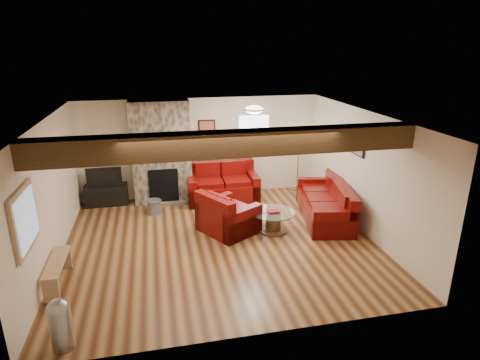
{
  "coord_description": "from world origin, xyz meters",
  "views": [
    {
      "loc": [
        -1.12,
        -7.07,
        3.75
      ],
      "look_at": [
        0.49,
        0.4,
        1.14
      ],
      "focal_mm": 30.0,
      "sensor_mm": 36.0,
      "label": 1
    }
  ],
  "objects_px": {
    "coffee_table": "(273,222)",
    "television": "(104,176)",
    "armchair_red": "(228,212)",
    "tv_cabinet": "(107,195)",
    "loveseat": "(222,183)",
    "sofa_three": "(324,201)",
    "floor_lamp": "(299,140)"
  },
  "relations": [
    {
      "from": "floor_lamp",
      "to": "television",
      "type": "bearing_deg",
      "value": -179.77
    },
    {
      "from": "loveseat",
      "to": "tv_cabinet",
      "type": "distance_m",
      "value": 2.84
    },
    {
      "from": "coffee_table",
      "to": "floor_lamp",
      "type": "distance_m",
      "value": 2.91
    },
    {
      "from": "sofa_three",
      "to": "armchair_red",
      "type": "relative_size",
      "value": 2.04
    },
    {
      "from": "loveseat",
      "to": "sofa_three",
      "type": "bearing_deg",
      "value": -36.77
    },
    {
      "from": "sofa_three",
      "to": "loveseat",
      "type": "height_order",
      "value": "loveseat"
    },
    {
      "from": "television",
      "to": "floor_lamp",
      "type": "xyz_separation_m",
      "value": [
        4.91,
        0.02,
        0.64
      ]
    },
    {
      "from": "loveseat",
      "to": "armchair_red",
      "type": "relative_size",
      "value": 1.62
    },
    {
      "from": "tv_cabinet",
      "to": "floor_lamp",
      "type": "bearing_deg",
      "value": 0.23
    },
    {
      "from": "armchair_red",
      "to": "tv_cabinet",
      "type": "xyz_separation_m",
      "value": [
        -2.64,
        2.06,
        -0.18
      ]
    },
    {
      "from": "loveseat",
      "to": "tv_cabinet",
      "type": "height_order",
      "value": "loveseat"
    },
    {
      "from": "coffee_table",
      "to": "television",
      "type": "bearing_deg",
      "value": 147.34
    },
    {
      "from": "loveseat",
      "to": "coffee_table",
      "type": "xyz_separation_m",
      "value": [
        0.73,
        -1.97,
        -0.24
      ]
    },
    {
      "from": "tv_cabinet",
      "to": "armchair_red",
      "type": "bearing_deg",
      "value": -38.04
    },
    {
      "from": "coffee_table",
      "to": "tv_cabinet",
      "type": "relative_size",
      "value": 0.89
    },
    {
      "from": "loveseat",
      "to": "floor_lamp",
      "type": "distance_m",
      "value": 2.31
    },
    {
      "from": "television",
      "to": "armchair_red",
      "type": "bearing_deg",
      "value": -38.04
    },
    {
      "from": "armchair_red",
      "to": "coffee_table",
      "type": "xyz_separation_m",
      "value": [
        0.91,
        -0.21,
        -0.21
      ]
    },
    {
      "from": "coffee_table",
      "to": "floor_lamp",
      "type": "bearing_deg",
      "value": 59.36
    },
    {
      "from": "floor_lamp",
      "to": "sofa_three",
      "type": "bearing_deg",
      "value": -91.54
    },
    {
      "from": "sofa_three",
      "to": "armchair_red",
      "type": "height_order",
      "value": "armchair_red"
    },
    {
      "from": "coffee_table",
      "to": "television",
      "type": "relative_size",
      "value": 1.1
    },
    {
      "from": "armchair_red",
      "to": "television",
      "type": "xyz_separation_m",
      "value": [
        -2.64,
        2.06,
        0.3
      ]
    },
    {
      "from": "floor_lamp",
      "to": "loveseat",
      "type": "bearing_deg",
      "value": -171.3
    },
    {
      "from": "sofa_three",
      "to": "television",
      "type": "bearing_deg",
      "value": -99.7
    },
    {
      "from": "loveseat",
      "to": "tv_cabinet",
      "type": "relative_size",
      "value": 1.73
    },
    {
      "from": "loveseat",
      "to": "television",
      "type": "height_order",
      "value": "television"
    },
    {
      "from": "sofa_three",
      "to": "coffee_table",
      "type": "height_order",
      "value": "sofa_three"
    },
    {
      "from": "tv_cabinet",
      "to": "floor_lamp",
      "type": "xyz_separation_m",
      "value": [
        4.91,
        0.02,
        1.13
      ]
    },
    {
      "from": "coffee_table",
      "to": "floor_lamp",
      "type": "relative_size",
      "value": 0.56
    },
    {
      "from": "loveseat",
      "to": "coffee_table",
      "type": "relative_size",
      "value": 1.94
    },
    {
      "from": "sofa_three",
      "to": "loveseat",
      "type": "xyz_separation_m",
      "value": [
        -2.04,
        1.58,
        0.04
      ]
    }
  ]
}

